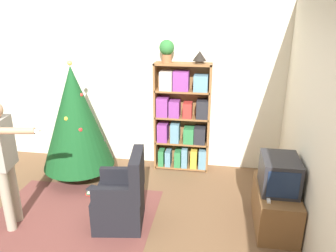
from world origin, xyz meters
TOP-DOWN VIEW (x-y plane):
  - ground_plane at (0.00, 0.00)m, footprint 14.00×14.00m
  - wall_back at (0.00, 2.05)m, footprint 8.00×0.10m
  - wall_right at (2.07, 0.00)m, footprint 0.10×8.00m
  - area_rug at (-0.67, 0.15)m, footprint 2.01×1.81m
  - bookshelf at (0.51, 1.85)m, footprint 0.86×0.27m
  - tv_stand at (1.77, 0.52)m, footprint 0.45×0.88m
  - television at (1.77, 0.52)m, footprint 0.41×0.52m
  - game_remote at (1.64, 0.26)m, footprint 0.04×0.12m
  - christmas_tree at (-0.98, 1.26)m, footprint 1.04×1.04m
  - armchair at (-0.01, 0.27)m, footprint 0.64×0.64m
  - standing_person at (-1.28, 0.04)m, footprint 0.68×0.46m
  - potted_plant at (0.26, 1.85)m, footprint 0.22×0.22m
  - table_lamp at (0.74, 1.85)m, footprint 0.20×0.20m
  - book_pile_near_tree at (-0.59, 0.81)m, footprint 0.25×0.19m

SIDE VIEW (x-z plane):
  - ground_plane at x=0.00m, z-range 0.00..0.00m
  - area_rug at x=-0.67m, z-range 0.00..0.01m
  - book_pile_near_tree at x=-0.59m, z-range 0.00..0.11m
  - tv_stand at x=1.77m, z-range 0.00..0.49m
  - armchair at x=-0.01m, z-range -0.14..0.78m
  - game_remote at x=1.64m, z-range 0.49..0.51m
  - television at x=1.77m, z-range 0.49..0.88m
  - bookshelf at x=0.51m, z-range -0.02..1.67m
  - standing_person at x=-1.28m, z-range 0.14..1.66m
  - christmas_tree at x=-0.98m, z-range 0.07..1.86m
  - wall_back at x=0.00m, z-range 0.00..2.60m
  - wall_right at x=2.07m, z-range 0.00..2.60m
  - table_lamp at x=0.74m, z-range 1.71..1.89m
  - potted_plant at x=0.26m, z-range 1.72..2.05m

